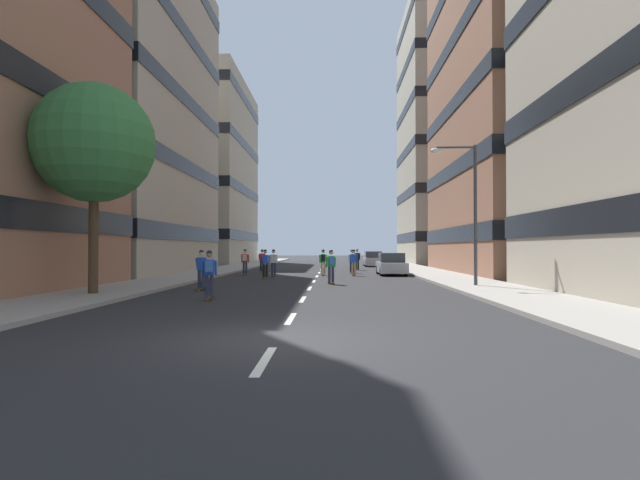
{
  "coord_description": "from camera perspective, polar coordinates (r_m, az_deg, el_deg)",
  "views": [
    {
      "loc": [
        1.15,
        -10.37,
        1.85
      ],
      "look_at": [
        0.0,
        29.94,
        2.49
      ],
      "focal_mm": 28.63,
      "sensor_mm": 36.0,
      "label": 1
    }
  ],
  "objects": [
    {
      "name": "building_left_far",
      "position": [
        65.68,
        -14.09,
        7.32
      ],
      "size": [
        13.49,
        19.66,
        22.27
      ],
      "color": "#B2A893",
      "rests_on": "ground_plane"
    },
    {
      "name": "skater_0",
      "position": [
        37.61,
        3.59,
        -2.23
      ],
      "size": [
        0.55,
        0.91,
        1.78
      ],
      "color": "brown",
      "rests_on": "ground_plane"
    },
    {
      "name": "street_tree_near",
      "position": [
        21.62,
        -23.93,
        9.83
      ],
      "size": [
        4.55,
        4.55,
        8.01
      ],
      "color": "#4C3823",
      "rests_on": "sidewalk_left"
    },
    {
      "name": "skater_4",
      "position": [
        18.69,
        -12.28,
        -3.46
      ],
      "size": [
        0.56,
        0.92,
        1.78
      ],
      "color": "brown",
      "rests_on": "ground_plane"
    },
    {
      "name": "skater_9",
      "position": [
        34.12,
        3.77,
        -2.37
      ],
      "size": [
        0.53,
        0.9,
        1.78
      ],
      "color": "brown",
      "rests_on": "ground_plane"
    },
    {
      "name": "parked_car_near",
      "position": [
        52.07,
        5.95,
        -2.18
      ],
      "size": [
        1.82,
        4.4,
        1.52
      ],
      "color": "#B2B7BF",
      "rests_on": "ground_plane"
    },
    {
      "name": "skater_8",
      "position": [
        31.2,
        -6.14,
        -2.5
      ],
      "size": [
        0.56,
        0.92,
        1.78
      ],
      "color": "brown",
      "rests_on": "ground_plane"
    },
    {
      "name": "building_left_mid",
      "position": [
        43.04,
        -23.31,
        13.41
      ],
      "size": [
        13.49,
        19.84,
        24.71
      ],
      "color": "#B2A893",
      "rests_on": "ground_plane"
    },
    {
      "name": "skater_5",
      "position": [
        43.02,
        4.18,
        -2.06
      ],
      "size": [
        0.56,
        0.92,
        1.78
      ],
      "color": "brown",
      "rests_on": "ground_plane"
    },
    {
      "name": "skater_1",
      "position": [
        26.15,
        1.26,
        -2.74
      ],
      "size": [
        0.57,
        0.92,
        1.78
      ],
      "color": "brown",
      "rests_on": "ground_plane"
    },
    {
      "name": "skater_6",
      "position": [
        22.88,
        -13.13,
        -3.06
      ],
      "size": [
        0.57,
        0.92,
        1.78
      ],
      "color": "brown",
      "rests_on": "ground_plane"
    },
    {
      "name": "sidewalk_left",
      "position": [
        44.4,
        -10.33,
        -3.2
      ],
      "size": [
        3.56,
        80.73,
        0.14
      ],
      "primitive_type": "cube",
      "color": "#9E9991",
      "rests_on": "ground_plane"
    },
    {
      "name": "building_right_far",
      "position": [
        65.89,
        15.37,
        11.23
      ],
      "size": [
        13.49,
        16.16,
        31.15
      ],
      "color": "#B2A893",
      "rests_on": "ground_plane"
    },
    {
      "name": "skater_3",
      "position": [
        33.12,
        -5.22,
        -2.41
      ],
      "size": [
        0.53,
        0.9,
        1.78
      ],
      "color": "brown",
      "rests_on": "ground_plane"
    },
    {
      "name": "parked_car_mid",
      "position": [
        35.45,
        7.98,
        -2.77
      ],
      "size": [
        1.82,
        4.4,
        1.52
      ],
      "color": "#B2B7BF",
      "rests_on": "ground_plane"
    },
    {
      "name": "streetlamp_right",
      "position": [
        24.68,
        16.15,
        4.44
      ],
      "size": [
        2.13,
        0.3,
        6.5
      ],
      "color": "#3F3F44",
      "rests_on": "sidewalk_right"
    },
    {
      "name": "skater_7",
      "position": [
        39.26,
        -6.5,
        -2.17
      ],
      "size": [
        0.55,
        0.92,
        1.78
      ],
      "color": "brown",
      "rests_on": "ground_plane"
    },
    {
      "name": "sidewalk_right",
      "position": [
        43.98,
        10.67,
        -3.22
      ],
      "size": [
        3.56,
        80.73,
        0.14
      ],
      "primitive_type": "cube",
      "color": "#9E9991",
      "rests_on": "ground_plane"
    },
    {
      "name": "skater_2",
      "position": [
        35.13,
        -8.38,
        -2.27
      ],
      "size": [
        0.53,
        0.9,
        1.78
      ],
      "color": "brown",
      "rests_on": "ground_plane"
    },
    {
      "name": "lane_markings",
      "position": [
        40.93,
        0.02,
        -3.5
      ],
      "size": [
        0.16,
        67.2,
        0.01
      ],
      "color": "silver",
      "rests_on": "ground_plane"
    },
    {
      "name": "ground_plane",
      "position": [
        39.79,
        -0.02,
        -3.58
      ],
      "size": [
        176.13,
        176.13,
        0.0
      ],
      "primitive_type": "plane",
      "color": "#28282B"
    },
    {
      "name": "skater_10",
      "position": [
        34.42,
        0.35,
        -2.3
      ],
      "size": [
        0.54,
        0.9,
        1.78
      ],
      "color": "brown",
      "rests_on": "ground_plane"
    },
    {
      "name": "building_right_mid",
      "position": [
        43.39,
        23.61,
        19.08
      ],
      "size": [
        13.49,
        19.56,
        33.08
      ],
      "color": "#9E6B51",
      "rests_on": "ground_plane"
    }
  ]
}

